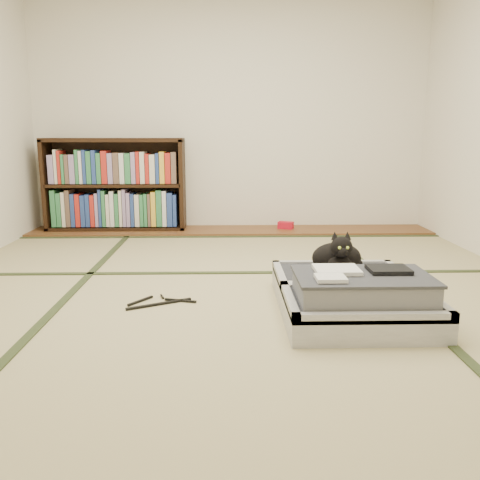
{
  "coord_description": "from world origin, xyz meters",
  "views": [
    {
      "loc": [
        -0.04,
        -3.06,
        0.96
      ],
      "look_at": [
        0.05,
        0.35,
        0.25
      ],
      "focal_mm": 38.0,
      "sensor_mm": 36.0,
      "label": 1
    }
  ],
  "objects": [
    {
      "name": "suitcase",
      "position": [
        0.64,
        -0.44,
        0.11
      ],
      "size": [
        0.76,
        1.02,
        0.3
      ],
      "color": "#B8B7BC",
      "rests_on": "floor"
    },
    {
      "name": "bookcase",
      "position": [
        -1.16,
        2.07,
        0.45
      ],
      "size": [
        1.38,
        0.32,
        0.92
      ],
      "color": "black",
      "rests_on": "wood_strip"
    },
    {
      "name": "hanger",
      "position": [
        -0.43,
        -0.25,
        0.01
      ],
      "size": [
        0.39,
        0.27,
        0.01
      ],
      "color": "black",
      "rests_on": "floor"
    },
    {
      "name": "cable_coil",
      "position": [
        0.8,
        -0.12,
        0.16
      ],
      "size": [
        0.11,
        0.11,
        0.03
      ],
      "color": "white",
      "rests_on": "suitcase"
    },
    {
      "name": "tatami_borders",
      "position": [
        0.0,
        0.49,
        0.0
      ],
      "size": [
        4.0,
        4.5,
        0.01
      ],
      "color": "#2D381E",
      "rests_on": "ground"
    },
    {
      "name": "wood_strip",
      "position": [
        0.0,
        2.0,
        0.01
      ],
      "size": [
        4.0,
        0.5,
        0.02
      ],
      "primitive_type": "cube",
      "color": "brown",
      "rests_on": "ground"
    },
    {
      "name": "floor",
      "position": [
        0.0,
        0.0,
        0.0
      ],
      "size": [
        4.5,
        4.5,
        0.0
      ],
      "primitive_type": "plane",
      "color": "tan",
      "rests_on": "ground"
    },
    {
      "name": "room_shell",
      "position": [
        0.0,
        0.0,
        1.46
      ],
      "size": [
        4.5,
        4.5,
        4.5
      ],
      "color": "white",
      "rests_on": "ground"
    },
    {
      "name": "cat",
      "position": [
        0.62,
        -0.15,
        0.25
      ],
      "size": [
        0.34,
        0.34,
        0.27
      ],
      "color": "black",
      "rests_on": "suitcase"
    },
    {
      "name": "red_item",
      "position": [
        0.56,
        2.03,
        0.06
      ],
      "size": [
        0.17,
        0.14,
        0.07
      ],
      "primitive_type": "cube",
      "rotation": [
        0.0,
        0.0,
        -0.39
      ],
      "color": "red",
      "rests_on": "wood_strip"
    }
  ]
}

